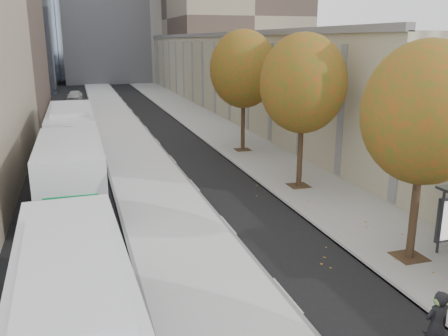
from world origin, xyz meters
name	(u,v)px	position (x,y,z in m)	size (l,w,h in m)	color
bus_platform	(130,145)	(-3.88, 35.00, 0.07)	(4.25, 150.00, 0.15)	silver
sidewalk	(232,139)	(4.12, 35.00, 0.04)	(4.75, 150.00, 0.08)	gray
building_tan	(245,67)	(15.50, 64.00, 4.00)	(18.00, 92.00, 8.00)	gray
building_far_block	(142,0)	(6.00, 96.00, 15.00)	(30.00, 18.00, 30.00)	gray
tree_c	(425,113)	(3.60, 13.00, 5.25)	(4.20, 4.20, 7.28)	#312117
tree_d	(303,84)	(3.60, 22.00, 5.47)	(4.40, 4.40, 7.60)	#312117
tree_e	(244,69)	(3.60, 31.00, 5.69)	(4.60, 4.60, 7.92)	#312117
bus_far	(72,146)	(-7.86, 27.88, 1.76)	(2.87, 19.35, 3.22)	silver
distant_car	(75,96)	(-7.63, 63.79, 0.71)	(1.67, 4.14, 1.41)	silver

